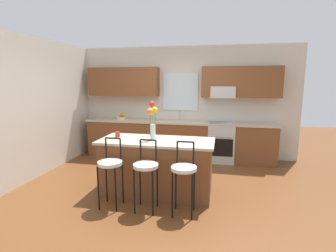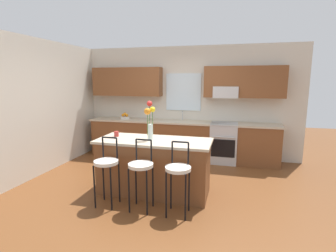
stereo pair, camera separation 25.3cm
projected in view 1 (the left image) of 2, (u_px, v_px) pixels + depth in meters
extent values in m
plane|color=brown|center=(163.00, 185.00, 4.67)|extent=(14.00, 14.00, 0.00)
cube|color=beige|center=(44.00, 107.00, 5.24)|extent=(0.12, 4.60, 2.70)
cube|color=beige|center=(181.00, 102.00, 6.42)|extent=(5.60, 0.12, 2.70)
cube|color=brown|center=(124.00, 82.00, 6.40)|extent=(1.77, 0.34, 0.70)
cube|color=brown|center=(241.00, 82.00, 5.82)|extent=(1.77, 0.34, 0.70)
cube|color=silver|center=(181.00, 92.00, 6.31)|extent=(0.86, 0.03, 0.90)
cube|color=#B7BABC|center=(223.00, 92.00, 5.91)|extent=(0.56, 0.36, 0.26)
cube|color=brown|center=(178.00, 140.00, 6.23)|extent=(4.50, 0.60, 0.88)
cube|color=#BCAD93|center=(178.00, 122.00, 6.15)|extent=(4.56, 0.64, 0.04)
cube|color=#B7BABC|center=(179.00, 124.00, 6.16)|extent=(0.54, 0.38, 0.11)
cylinder|color=#B7BABC|center=(180.00, 116.00, 6.28)|extent=(0.02, 0.02, 0.22)
cylinder|color=#B7BABC|center=(179.00, 111.00, 6.20)|extent=(0.02, 0.12, 0.02)
cube|color=#B7BABC|center=(221.00, 142.00, 6.00)|extent=(0.60, 0.60, 0.92)
cube|color=black|center=(221.00, 148.00, 5.73)|extent=(0.52, 0.02, 0.40)
cylinder|color=#B7BABC|center=(221.00, 137.00, 5.65)|extent=(0.50, 0.02, 0.02)
cube|color=brown|center=(157.00, 168.00, 4.29)|extent=(1.81, 0.72, 0.88)
cube|color=#BCAD93|center=(156.00, 141.00, 4.21)|extent=(1.89, 0.80, 0.04)
cylinder|color=black|center=(98.00, 189.00, 3.73)|extent=(0.02, 0.02, 0.66)
cylinder|color=black|center=(116.00, 190.00, 3.67)|extent=(0.02, 0.02, 0.66)
cylinder|color=black|center=(106.00, 182.00, 3.99)|extent=(0.02, 0.02, 0.66)
cylinder|color=black|center=(123.00, 183.00, 3.93)|extent=(0.02, 0.02, 0.66)
cylinder|color=silver|center=(110.00, 163.00, 3.77)|extent=(0.36, 0.36, 0.05)
cylinder|color=black|center=(106.00, 148.00, 3.89)|extent=(0.02, 0.02, 0.32)
cylinder|color=black|center=(120.00, 149.00, 3.84)|extent=(0.02, 0.02, 0.32)
cylinder|color=black|center=(113.00, 138.00, 3.84)|extent=(0.23, 0.02, 0.02)
cylinder|color=black|center=(134.00, 192.00, 3.61)|extent=(0.02, 0.02, 0.66)
cylinder|color=black|center=(153.00, 194.00, 3.56)|extent=(0.02, 0.02, 0.66)
cylinder|color=black|center=(140.00, 184.00, 3.88)|extent=(0.02, 0.02, 0.66)
cylinder|color=black|center=(157.00, 186.00, 3.82)|extent=(0.02, 0.02, 0.66)
cylinder|color=silver|center=(146.00, 166.00, 3.66)|extent=(0.36, 0.36, 0.05)
cylinder|color=black|center=(141.00, 150.00, 3.78)|extent=(0.02, 0.02, 0.32)
cylinder|color=black|center=(156.00, 151.00, 3.73)|extent=(0.02, 0.02, 0.32)
cylinder|color=black|center=(148.00, 140.00, 3.72)|extent=(0.23, 0.02, 0.02)
cylinder|color=black|center=(172.00, 196.00, 3.50)|extent=(0.02, 0.02, 0.66)
cylinder|color=black|center=(192.00, 197.00, 3.45)|extent=(0.02, 0.02, 0.66)
cylinder|color=black|center=(176.00, 188.00, 3.76)|extent=(0.02, 0.02, 0.66)
cylinder|color=black|center=(194.00, 189.00, 3.71)|extent=(0.02, 0.02, 0.66)
cylinder|color=silver|center=(184.00, 168.00, 3.54)|extent=(0.36, 0.36, 0.05)
cylinder|color=black|center=(177.00, 152.00, 3.67)|extent=(0.02, 0.02, 0.32)
cylinder|color=black|center=(193.00, 153.00, 3.62)|extent=(0.02, 0.02, 0.32)
cylinder|color=black|center=(185.00, 142.00, 3.61)|extent=(0.23, 0.02, 0.02)
cylinder|color=silver|center=(153.00, 132.00, 4.19)|extent=(0.09, 0.09, 0.26)
cylinder|color=#3D722D|center=(155.00, 122.00, 4.17)|extent=(0.01, 0.01, 0.42)
sphere|color=yellow|center=(155.00, 110.00, 4.13)|extent=(0.09, 0.09, 0.09)
cylinder|color=#3D722D|center=(152.00, 119.00, 4.20)|extent=(0.01, 0.01, 0.51)
sphere|color=red|center=(152.00, 104.00, 4.15)|extent=(0.09, 0.09, 0.09)
cylinder|color=#3D722D|center=(150.00, 124.00, 4.14)|extent=(0.01, 0.01, 0.40)
sphere|color=orange|center=(150.00, 111.00, 4.10)|extent=(0.11, 0.11, 0.11)
cylinder|color=#A52D28|center=(118.00, 134.00, 4.42)|extent=(0.08, 0.08, 0.09)
cylinder|color=silver|center=(122.00, 118.00, 6.44)|extent=(0.24, 0.24, 0.06)
sphere|color=orange|center=(124.00, 116.00, 6.41)|extent=(0.07, 0.07, 0.07)
sphere|color=orange|center=(122.00, 115.00, 6.48)|extent=(0.07, 0.07, 0.07)
sphere|color=orange|center=(120.00, 115.00, 6.43)|extent=(0.07, 0.07, 0.07)
sphere|color=orange|center=(122.00, 114.00, 6.42)|extent=(0.08, 0.08, 0.08)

